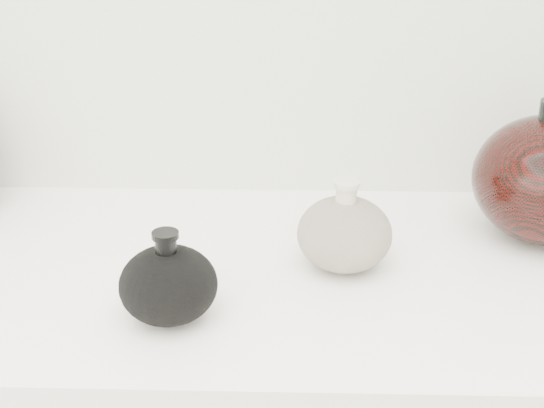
{
  "coord_description": "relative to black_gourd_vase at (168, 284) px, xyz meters",
  "views": [
    {
      "loc": [
        0.07,
        0.1,
        1.37
      ],
      "look_at": [
        0.04,
        0.92,
        1.0
      ],
      "focal_mm": 50.0,
      "sensor_mm": 36.0,
      "label": 1
    }
  ],
  "objects": [
    {
      "name": "room",
      "position": [
        0.07,
        -0.56,
        0.36
      ],
      "size": [
        3.04,
        2.42,
        2.64
      ],
      "color": "slate",
      "rests_on": "ground"
    },
    {
      "name": "black_gourd_vase",
      "position": [
        0.0,
        0.0,
        0.0
      ],
      "size": [
        0.12,
        0.12,
        0.11
      ],
      "color": "black",
      "rests_on": "display_counter"
    },
    {
      "name": "cream_gourd_vase",
      "position": [
        0.2,
        0.13,
        0.0
      ],
      "size": [
        0.16,
        0.16,
        0.12
      ],
      "color": "beige",
      "rests_on": "display_counter"
    }
  ]
}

